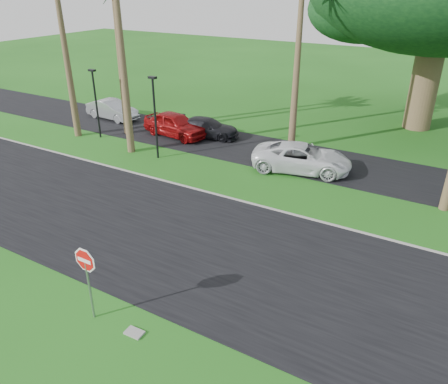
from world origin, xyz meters
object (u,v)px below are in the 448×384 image
stop_sign_near (87,269)px  car_minivan (302,158)px  car_silver (112,110)px  car_dark (207,128)px  car_red (175,125)px

stop_sign_near → car_minivan: bearing=84.5°
car_silver → car_dark: bearing=-85.8°
stop_sign_near → car_silver: (-14.12, 15.96, -1.09)m
car_silver → car_minivan: size_ratio=0.80×
stop_sign_near → car_red: 17.07m
car_red → car_silver: bearing=89.7°
stop_sign_near → car_red: (-7.84, 15.13, -1.00)m
car_silver → car_dark: car_silver is taller
car_dark → car_minivan: car_minivan is taller
car_red → stop_sign_near: bearing=-145.3°
car_red → car_minivan: size_ratio=0.87×
stop_sign_near → car_silver: stop_sign_near is taller
stop_sign_near → car_red: stop_sign_near is taller
car_minivan → car_silver: bearing=68.9°
car_red → car_dark: car_red is taller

